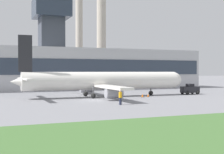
{
  "coord_description": "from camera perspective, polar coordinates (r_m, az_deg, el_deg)",
  "views": [
    {
      "loc": [
        -14.88,
        -42.87,
        4.23
      ],
      "look_at": [
        4.45,
        5.62,
        3.28
      ],
      "focal_mm": 50.0,
      "sensor_mm": 36.0,
      "label": 1
    }
  ],
  "objects": [
    {
      "name": "ground_crew_person",
      "position": [
        39.41,
        1.54,
        -3.74
      ],
      "size": [
        0.47,
        0.47,
        1.85
      ],
      "color": "#23283D",
      "rests_on": "ground_plane"
    },
    {
      "name": "traffic_cone_near_nose",
      "position": [
        51.23,
        5.61,
        -3.39
      ],
      "size": [
        0.54,
        0.54,
        0.59
      ],
      "color": "black",
      "rests_on": "ground_plane"
    },
    {
      "name": "terminal_building",
      "position": [
        73.05,
        -10.08,
        1.93
      ],
      "size": [
        70.67,
        11.44,
        20.66
      ],
      "color": "#B2B2B7",
      "rests_on": "ground_plane"
    },
    {
      "name": "smokestack_right",
      "position": [
        107.27,
        -1.96,
        7.79
      ],
      "size": [
        3.61,
        3.61,
        33.34
      ],
      "color": "#B2A899",
      "rests_on": "ground_plane"
    },
    {
      "name": "smokestack_left",
      "position": [
        102.3,
        -6.03,
        6.81
      ],
      "size": [
        2.65,
        2.65,
        28.81
      ],
      "color": "#B2A899",
      "rests_on": "ground_plane"
    },
    {
      "name": "ground_plane",
      "position": [
        45.58,
        -2.59,
        -4.28
      ],
      "size": [
        400.0,
        400.0,
        0.0
      ],
      "primitive_type": "plane",
      "color": "gray"
    },
    {
      "name": "traffic_cone_wingtip",
      "position": [
        51.97,
        6.63,
        -3.37
      ],
      "size": [
        0.54,
        0.54,
        0.52
      ],
      "color": "black",
      "rests_on": "ground_plane"
    },
    {
      "name": "airplane",
      "position": [
        51.59,
        -1.84,
        -0.76
      ],
      "size": [
        29.79,
        24.08,
        9.7
      ],
      "color": "white",
      "rests_on": "ground_plane"
    },
    {
      "name": "pushback_tug",
      "position": [
        59.24,
        14.06,
        -2.25
      ],
      "size": [
        3.15,
        2.41,
        1.94
      ],
      "color": "#232328",
      "rests_on": "ground_plane"
    }
  ]
}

